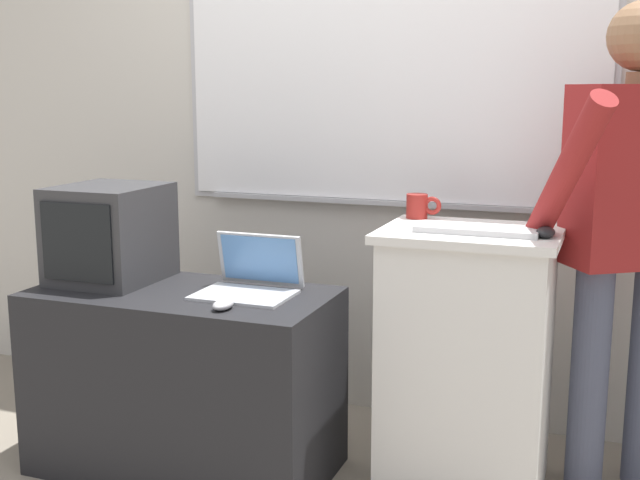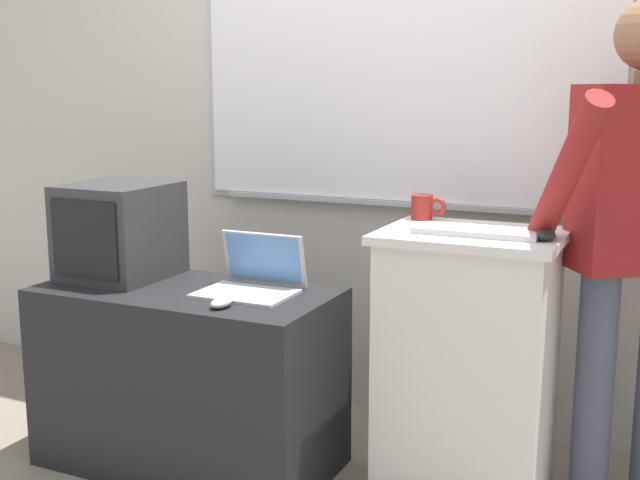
# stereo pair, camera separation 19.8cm
# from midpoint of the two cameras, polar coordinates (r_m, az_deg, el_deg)

# --- Properties ---
(back_wall) EXTENTS (6.40, 0.17, 2.89)m
(back_wall) POSITION_cam_midpoint_polar(r_m,az_deg,el_deg) (3.44, 3.38, 11.35)
(back_wall) COLOR beige
(back_wall) RESTS_ON ground_plane
(lectern_podium) EXTENTS (0.60, 0.49, 0.94)m
(lectern_podium) POSITION_cam_midpoint_polar(r_m,az_deg,el_deg) (2.87, 8.40, -8.48)
(lectern_podium) COLOR silver
(lectern_podium) RESTS_ON ground_plane
(side_desk) EXTENTS (1.09, 0.55, 0.69)m
(side_desk) POSITION_cam_midpoint_polar(r_m,az_deg,el_deg) (3.07, -11.46, -9.80)
(side_desk) COLOR black
(side_desk) RESTS_ON ground_plane
(person_presenter) EXTENTS (0.58, 0.72, 1.69)m
(person_presenter) POSITION_cam_midpoint_polar(r_m,az_deg,el_deg) (2.88, 19.36, 1.64)
(person_presenter) COLOR #474C60
(person_presenter) RESTS_ON ground_plane
(laptop) EXTENTS (0.34, 0.29, 0.20)m
(laptop) POSITION_cam_midpoint_polar(r_m,az_deg,el_deg) (2.91, -6.78, -2.57)
(laptop) COLOR #B7BABF
(laptop) RESTS_ON side_desk
(wireless_keyboard) EXTENTS (0.41, 0.13, 0.02)m
(wireless_keyboard) POSITION_cam_midpoint_polar(r_m,az_deg,el_deg) (2.68, 9.01, 0.69)
(wireless_keyboard) COLOR silver
(wireless_keyboard) RESTS_ON lectern_podium
(computer_mouse_by_laptop) EXTENTS (0.06, 0.10, 0.03)m
(computer_mouse_by_laptop) POSITION_cam_midpoint_polar(r_m,az_deg,el_deg) (2.70, -9.01, -4.57)
(computer_mouse_by_laptop) COLOR #BCBCC1
(computer_mouse_by_laptop) RESTS_ON side_desk
(computer_mouse_by_keyboard) EXTENTS (0.06, 0.10, 0.03)m
(computer_mouse_by_keyboard) POSITION_cam_midpoint_polar(r_m,az_deg,el_deg) (2.65, 13.71, 0.53)
(computer_mouse_by_keyboard) COLOR black
(computer_mouse_by_keyboard) RESTS_ON lectern_podium
(crt_monitor) EXTENTS (0.36, 0.41, 0.36)m
(crt_monitor) POSITION_cam_midpoint_polar(r_m,az_deg,el_deg) (3.16, -16.46, 0.45)
(crt_monitor) COLOR #333335
(crt_monitor) RESTS_ON side_desk
(coffee_mug) EXTENTS (0.13, 0.08, 0.09)m
(coffee_mug) POSITION_cam_midpoint_polar(r_m,az_deg,el_deg) (2.96, 5.15, 2.41)
(coffee_mug) COLOR maroon
(coffee_mug) RESTS_ON lectern_podium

